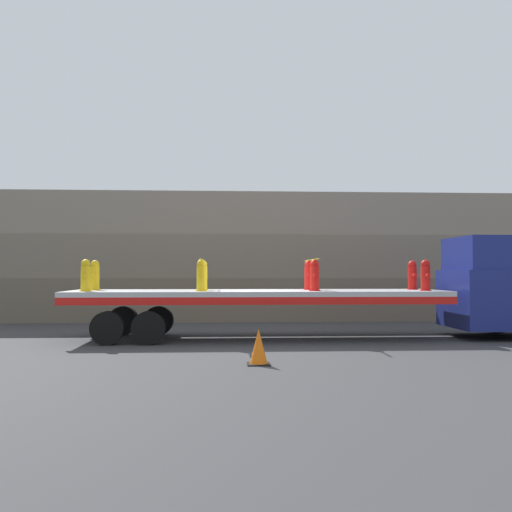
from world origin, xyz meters
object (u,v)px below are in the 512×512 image
Objects in this scene: fire_hydrant_red_near_2 at (315,276)px; fire_hydrant_red_near_3 at (425,276)px; truck_cab at (500,288)px; flatbed_trailer at (235,299)px; fire_hydrant_yellow_far_1 at (203,275)px; traffic_cone at (259,347)px; fire_hydrant_red_far_2 at (309,275)px; fire_hydrant_yellow_near_1 at (201,276)px; fire_hydrant_yellow_near_0 at (86,276)px; fire_hydrant_yellow_far_0 at (95,276)px; fire_hydrant_red_far_3 at (412,275)px.

fire_hydrant_red_near_2 and fire_hydrant_red_near_3 have the same top height.
truck_cab is at bearing 13.12° from fire_hydrant_red_near_3.
truck_cab is 0.28× the size of flatbed_trailer.
fire_hydrant_yellow_far_1 is 1.19× the size of traffic_cone.
truck_cab is 3.35× the size of fire_hydrant_yellow_far_1.
fire_hydrant_red_far_2 is at bearing 0.00° from fire_hydrant_yellow_far_1.
fire_hydrant_yellow_far_1 is at bearing 90.00° from fire_hydrant_yellow_near_1.
fire_hydrant_red_near_2 is 1.11m from fire_hydrant_red_far_2.
traffic_cone is (-1.77, -3.92, -1.43)m from fire_hydrant_red_near_2.
fire_hydrant_red_far_2 and fire_hydrant_red_near_3 have the same top height.
fire_hydrant_red_far_2 is (2.18, 0.55, 0.66)m from flatbed_trailer.
fire_hydrant_yellow_far_1 is 5.39m from traffic_cone.
fire_hydrant_yellow_near_0 is 6.19m from fire_hydrant_red_near_2.
fire_hydrant_red_near_3 is at bearing -19.68° from fire_hydrant_red_far_2.
fire_hydrant_yellow_far_0 and fire_hydrant_red_near_2 have the same top height.
fire_hydrant_red_near_3 is (5.28, -0.55, 0.66)m from flatbed_trailer.
traffic_cone is at bearing -109.41° from fire_hydrant_red_far_2.
traffic_cone is (-7.24, -4.47, -1.07)m from truck_cab.
fire_hydrant_red_near_2 is (-5.47, -0.55, 0.35)m from truck_cab.
fire_hydrant_yellow_far_0 is 1.00× the size of fire_hydrant_red_near_3.
fire_hydrant_red_far_3 is at bearing 0.00° from fire_hydrant_red_far_2.
fire_hydrant_yellow_near_0 is 1.00× the size of fire_hydrant_yellow_far_0.
truck_cab is 11.68m from fire_hydrant_yellow_far_0.
truck_cab is 8.58m from traffic_cone.
fire_hydrant_yellow_near_0 and fire_hydrant_red_far_2 have the same top height.
fire_hydrant_yellow_near_0 is 1.00× the size of fire_hydrant_yellow_far_1.
fire_hydrant_yellow_near_1 is (3.09, -1.11, 0.00)m from fire_hydrant_yellow_far_0.
fire_hydrant_yellow_near_1 and fire_hydrant_yellow_far_1 have the same top height.
flatbed_trailer is 12.18× the size of fire_hydrant_yellow_far_1.
fire_hydrant_yellow_far_0 and fire_hydrant_red_near_3 have the same top height.
fire_hydrant_yellow_near_1 reaches higher than flatbed_trailer.
traffic_cone is (1.32, -5.03, -1.43)m from fire_hydrant_yellow_far_1.
truck_cab is at bearing -2.72° from fire_hydrant_yellow_far_0.
fire_hydrant_yellow_far_0 is 3.29m from fire_hydrant_yellow_near_1.
fire_hydrant_yellow_far_0 is 1.00× the size of fire_hydrant_yellow_near_1.
fire_hydrant_yellow_near_1 and fire_hydrant_red_near_2 have the same top height.
fire_hydrant_red_far_2 is at bearing 70.59° from traffic_cone.
fire_hydrant_yellow_near_0 is 1.00× the size of fire_hydrant_red_near_3.
traffic_cone is at bearing -141.15° from fire_hydrant_red_near_3.
fire_hydrant_yellow_far_0 is at bearing 173.20° from fire_hydrant_red_near_3.
traffic_cone is (4.42, -5.03, -1.43)m from fire_hydrant_yellow_far_0.
fire_hydrant_yellow_near_1 is at bearing -90.00° from fire_hydrant_yellow_far_1.
flatbed_trailer is at bearing 165.79° from fire_hydrant_red_near_2.
fire_hydrant_yellow_far_1 is 3.29m from fire_hydrant_red_near_2.
traffic_cone is (-1.77, -5.03, -1.43)m from fire_hydrant_red_far_2.
fire_hydrant_yellow_near_0 is at bearing 180.00° from fire_hydrant_red_near_3.
flatbed_trailer is 1.25m from fire_hydrant_yellow_near_1.
flatbed_trailer is 2.35m from fire_hydrant_red_near_2.
fire_hydrant_red_near_3 and fire_hydrant_red_far_3 have the same top height.
fire_hydrant_red_far_2 reaches higher than traffic_cone.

